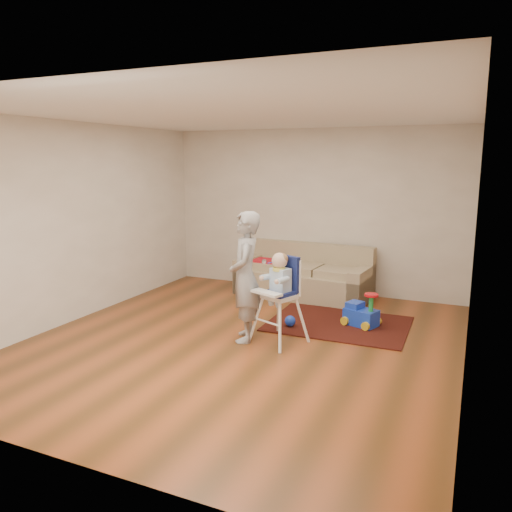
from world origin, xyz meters
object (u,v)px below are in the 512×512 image
at_px(side_table, 261,275).
at_px(adult, 245,277).
at_px(ride_on_toy, 361,308).
at_px(sofa, 303,271).
at_px(toy_ball, 290,321).
at_px(high_chair, 279,299).

height_order(side_table, adult, adult).
height_order(ride_on_toy, adult, adult).
xyz_separation_m(sofa, toy_ball, (0.35, -1.55, -0.33)).
distance_m(sofa, toy_ball, 1.63).
height_order(sofa, adult, adult).
distance_m(toy_ball, adult, 1.02).
relative_size(sofa, adult, 1.39).
bearing_deg(toy_ball, side_table, 123.99).
relative_size(side_table, ride_on_toy, 0.97).
height_order(side_table, high_chair, high_chair).
distance_m(ride_on_toy, adult, 1.71).
distance_m(side_table, adult, 2.61).
bearing_deg(sofa, ride_on_toy, -38.31).
bearing_deg(adult, side_table, 176.81).
distance_m(side_table, ride_on_toy, 2.43).
bearing_deg(sofa, toy_ball, -72.49).
relative_size(ride_on_toy, toy_ball, 3.18).
relative_size(toy_ball, high_chair, 0.13).
relative_size(ride_on_toy, high_chair, 0.41).
distance_m(ride_on_toy, high_chair, 1.31).
xyz_separation_m(sofa, adult, (0.01, -2.20, 0.38)).
bearing_deg(side_table, sofa, -13.92).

